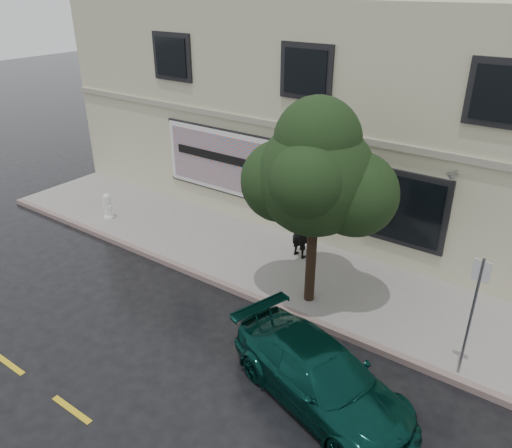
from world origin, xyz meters
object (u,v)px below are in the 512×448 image
Objects in this scene: pedestrian at (300,230)px; car at (321,376)px; street_tree at (316,178)px; fire_hydrant at (108,206)px.

car is at bearing 136.56° from pedestrian.
pedestrian is 0.36× the size of street_tree.
pedestrian is 3.28m from street_tree.
fire_hydrant is at bearing 24.44° from pedestrian.
car is 5.45m from pedestrian.
fire_hydrant is at bearing 91.29° from car.
street_tree is 5.20× the size of fire_hydrant.
pedestrian reaches higher than fire_hydrant.
fire_hydrant is (-7.93, 0.20, -2.83)m from street_tree.
street_tree is at bearing 5.89° from fire_hydrant.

